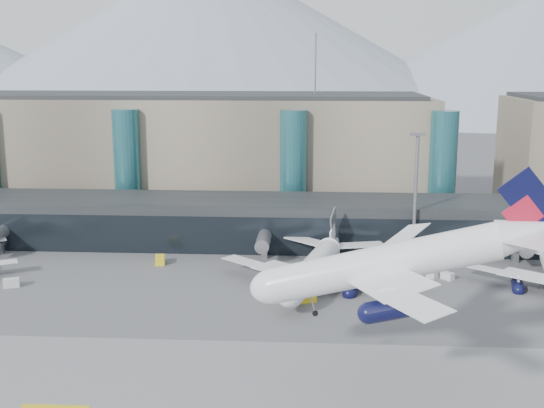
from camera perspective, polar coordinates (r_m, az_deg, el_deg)
The scene contains 14 objects.
ground at distance 94.96m, azimuth -2.70°, elevation -12.63°, with size 900.00×900.00×0.00m, color #515154.
concourse at distance 147.94m, azimuth -0.36°, elevation -1.51°, with size 170.00×27.00×10.00m.
terminal_main at distance 180.77m, azimuth -7.64°, elevation 4.24°, with size 130.00×30.00×31.00m.
teal_towers at distance 163.68m, azimuth -5.23°, elevation 2.98°, with size 116.40×19.40×46.00m.
mountain_ridge at distance 465.88m, azimuth 4.32°, elevation 12.74°, with size 910.00×400.00×110.00m.
lightmast_mid at distance 137.67m, azimuth 11.93°, elevation 1.23°, with size 3.00×1.20×25.60m.
hero_jet at distance 80.88m, azimuth 11.81°, elevation -3.84°, with size 38.46×38.84×12.56m.
jet_parked_mid at distance 123.35m, azimuth 3.81°, elevation -4.43°, with size 37.41×38.68×12.42m.
veh_a at distance 129.98m, azimuth -20.97°, elevation -6.18°, with size 2.74×1.54×1.54m, color silver.
veh_b at distance 136.45m, azimuth -9.36°, elevation -4.64°, with size 2.91×1.79×1.68m, color yellow.
veh_c at distance 122.19m, azimuth 9.05°, elevation -6.61°, with size 3.12×1.65×1.74m, color #4C4D52.
veh_d at distance 130.53m, azimuth 13.44°, elevation -5.55°, with size 3.20×1.71×1.83m, color silver.
veh_g at distance 129.60m, azimuth 14.47°, elevation -5.85°, with size 2.29×1.34×1.34m, color silver.
veh_h at distance 114.43m, azimuth 2.59°, elevation -7.61°, with size 4.21×2.22×2.33m, color yellow.
Camera 1 is at (9.50, -85.79, 39.58)m, focal length 45.00 mm.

